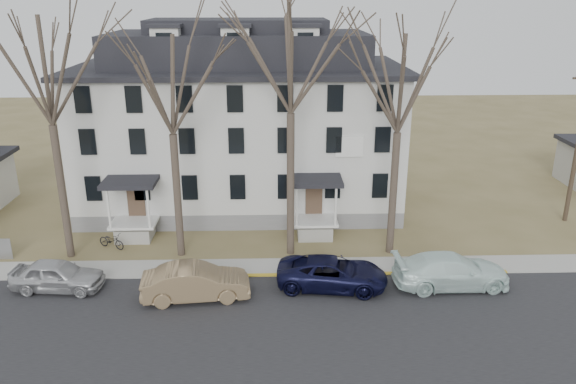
{
  "coord_description": "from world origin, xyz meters",
  "views": [
    {
      "loc": [
        0.02,
        -18.26,
        13.54
      ],
      "look_at": [
        0.84,
        9.0,
        3.86
      ],
      "focal_mm": 35.0,
      "sensor_mm": 36.0,
      "label": 1
    }
  ],
  "objects_px": {
    "boarding_house": "(241,125)",
    "car_silver": "(57,276)",
    "bicycle_left": "(112,241)",
    "tree_far_left": "(44,63)",
    "tree_mid_left": "(169,78)",
    "car_tan": "(196,283)",
    "car_navy": "(332,274)",
    "car_white": "(451,271)",
    "tree_center": "(291,47)",
    "tree_mid_right": "(401,77)"
  },
  "relations": [
    {
      "from": "boarding_house",
      "to": "car_silver",
      "type": "relative_size",
      "value": 4.76
    },
    {
      "from": "car_silver",
      "to": "boarding_house",
      "type": "bearing_deg",
      "value": -29.82
    },
    {
      "from": "car_silver",
      "to": "bicycle_left",
      "type": "relative_size",
      "value": 2.56
    },
    {
      "from": "tree_far_left",
      "to": "bicycle_left",
      "type": "relative_size",
      "value": 8.03
    },
    {
      "from": "tree_mid_left",
      "to": "car_tan",
      "type": "height_order",
      "value": "tree_mid_left"
    },
    {
      "from": "car_navy",
      "to": "car_white",
      "type": "bearing_deg",
      "value": -82.97
    },
    {
      "from": "tree_mid_left",
      "to": "car_white",
      "type": "relative_size",
      "value": 2.27
    },
    {
      "from": "boarding_house",
      "to": "tree_mid_left",
      "type": "distance_m",
      "value": 9.66
    },
    {
      "from": "tree_mid_left",
      "to": "tree_center",
      "type": "relative_size",
      "value": 0.87
    },
    {
      "from": "tree_far_left",
      "to": "bicycle_left",
      "type": "bearing_deg",
      "value": 23.22
    },
    {
      "from": "tree_mid_left",
      "to": "car_tan",
      "type": "xyz_separation_m",
      "value": [
        1.43,
        -4.78,
        -8.78
      ]
    },
    {
      "from": "car_tan",
      "to": "car_silver",
      "type": "bearing_deg",
      "value": 75.4
    },
    {
      "from": "car_tan",
      "to": "tree_far_left",
      "type": "bearing_deg",
      "value": 51.31
    },
    {
      "from": "tree_center",
      "to": "bicycle_left",
      "type": "relative_size",
      "value": 8.61
    },
    {
      "from": "tree_mid_right",
      "to": "car_navy",
      "type": "bearing_deg",
      "value": -132.75
    },
    {
      "from": "car_silver",
      "to": "car_navy",
      "type": "distance_m",
      "value": 13.22
    },
    {
      "from": "tree_far_left",
      "to": "car_tan",
      "type": "relative_size",
      "value": 2.75
    },
    {
      "from": "car_tan",
      "to": "bicycle_left",
      "type": "bearing_deg",
      "value": 37.94
    },
    {
      "from": "tree_far_left",
      "to": "car_silver",
      "type": "distance_m",
      "value": 10.33
    },
    {
      "from": "car_white",
      "to": "bicycle_left",
      "type": "distance_m",
      "value": 18.31
    },
    {
      "from": "bicycle_left",
      "to": "car_white",
      "type": "bearing_deg",
      "value": -78.05
    },
    {
      "from": "tree_center",
      "to": "car_tan",
      "type": "distance_m",
      "value": 12.21
    },
    {
      "from": "tree_far_left",
      "to": "tree_center",
      "type": "distance_m",
      "value": 12.02
    },
    {
      "from": "car_tan",
      "to": "car_white",
      "type": "height_order",
      "value": "car_tan"
    },
    {
      "from": "tree_mid_right",
      "to": "tree_mid_left",
      "type": "bearing_deg",
      "value": 180.0
    },
    {
      "from": "tree_far_left",
      "to": "bicycle_left",
      "type": "xyz_separation_m",
      "value": [
        2.0,
        0.86,
        -9.89
      ]
    },
    {
      "from": "tree_mid_right",
      "to": "bicycle_left",
      "type": "relative_size",
      "value": 7.46
    },
    {
      "from": "car_silver",
      "to": "tree_mid_left",
      "type": "bearing_deg",
      "value": -49.71
    },
    {
      "from": "tree_mid_right",
      "to": "bicycle_left",
      "type": "bearing_deg",
      "value": 176.82
    },
    {
      "from": "boarding_house",
      "to": "tree_mid_right",
      "type": "height_order",
      "value": "tree_mid_right"
    },
    {
      "from": "tree_center",
      "to": "car_white",
      "type": "height_order",
      "value": "tree_center"
    },
    {
      "from": "tree_far_left",
      "to": "tree_mid_right",
      "type": "distance_m",
      "value": 17.52
    },
    {
      "from": "car_white",
      "to": "bicycle_left",
      "type": "xyz_separation_m",
      "value": [
        -17.66,
        4.83,
        -0.37
      ]
    },
    {
      "from": "tree_mid_right",
      "to": "car_tan",
      "type": "distance_m",
      "value": 14.19
    },
    {
      "from": "tree_far_left",
      "to": "tree_center",
      "type": "relative_size",
      "value": 0.93
    },
    {
      "from": "tree_far_left",
      "to": "tree_mid_right",
      "type": "height_order",
      "value": "tree_far_left"
    },
    {
      "from": "tree_mid_left",
      "to": "car_white",
      "type": "xyz_separation_m",
      "value": [
        13.66,
        -3.97,
        -8.79
      ]
    },
    {
      "from": "boarding_house",
      "to": "car_tan",
      "type": "distance_m",
      "value": 13.8
    },
    {
      "from": "tree_center",
      "to": "car_navy",
      "type": "xyz_separation_m",
      "value": [
        1.89,
        -3.91,
        -10.35
      ]
    },
    {
      "from": "tree_center",
      "to": "car_navy",
      "type": "height_order",
      "value": "tree_center"
    },
    {
      "from": "tree_mid_left",
      "to": "bicycle_left",
      "type": "height_order",
      "value": "tree_mid_left"
    },
    {
      "from": "car_silver",
      "to": "car_white",
      "type": "distance_m",
      "value": 18.99
    },
    {
      "from": "car_silver",
      "to": "car_tan",
      "type": "bearing_deg",
      "value": -93.53
    },
    {
      "from": "tree_mid_right",
      "to": "car_white",
      "type": "relative_size",
      "value": 2.27
    },
    {
      "from": "car_white",
      "to": "tree_mid_left",
      "type": "bearing_deg",
      "value": 71.23
    },
    {
      "from": "car_navy",
      "to": "bicycle_left",
      "type": "relative_size",
      "value": 3.11
    },
    {
      "from": "tree_mid_left",
      "to": "tree_center",
      "type": "height_order",
      "value": "tree_center"
    },
    {
      "from": "boarding_house",
      "to": "tree_center",
      "type": "distance_m",
      "value": 10.39
    },
    {
      "from": "car_silver",
      "to": "car_white",
      "type": "bearing_deg",
      "value": -85.52
    },
    {
      "from": "boarding_house",
      "to": "car_silver",
      "type": "bearing_deg",
      "value": -124.98
    }
  ]
}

